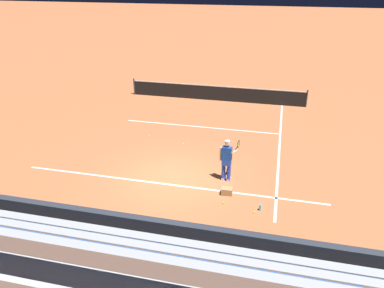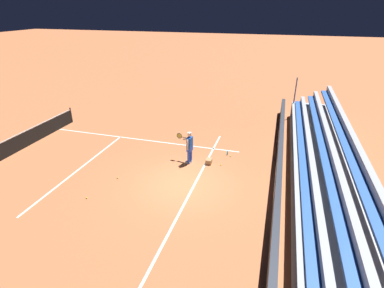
{
  "view_description": "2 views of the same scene",
  "coord_description": "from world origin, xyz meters",
  "px_view_note": "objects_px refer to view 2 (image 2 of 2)",
  "views": [
    {
      "loc": [
        3.8,
        -12.4,
        7.55
      ],
      "look_at": [
        0.48,
        1.45,
        0.89
      ],
      "focal_mm": 35.0,
      "sensor_mm": 36.0,
      "label": 1
    },
    {
      "loc": [
        -11.15,
        -3.72,
        7.55
      ],
      "look_at": [
        2.01,
        0.17,
        1.15
      ],
      "focal_mm": 28.0,
      "sensor_mm": 36.0,
      "label": 2
    }
  ],
  "objects_px": {
    "tennis_player": "(189,147)",
    "tennis_net": "(7,148)",
    "water_bottle": "(227,153)",
    "tennis_ball_far_right": "(118,178)",
    "tennis_ball_stray_back": "(87,198)",
    "ball_box_cardboard": "(209,161)",
    "tennis_ball_by_box": "(221,165)",
    "tennis_ball_far_left": "(230,156)"
  },
  "relations": [
    {
      "from": "tennis_ball_far_left",
      "to": "tennis_ball_far_right",
      "type": "distance_m",
      "value": 6.1
    },
    {
      "from": "tennis_ball_by_box",
      "to": "tennis_ball_far_right",
      "type": "relative_size",
      "value": 1.0
    },
    {
      "from": "tennis_player",
      "to": "tennis_ball_far_right",
      "type": "relative_size",
      "value": 25.98
    },
    {
      "from": "tennis_player",
      "to": "tennis_net",
      "type": "distance_m",
      "value": 9.93
    },
    {
      "from": "tennis_player",
      "to": "tennis_ball_stray_back",
      "type": "distance_m",
      "value": 5.52
    },
    {
      "from": "tennis_player",
      "to": "tennis_ball_far_left",
      "type": "bearing_deg",
      "value": -57.36
    },
    {
      "from": "tennis_ball_far_right",
      "to": "water_bottle",
      "type": "distance_m",
      "value": 6.07
    },
    {
      "from": "tennis_player",
      "to": "tennis_ball_stray_back",
      "type": "xyz_separation_m",
      "value": [
        -4.36,
        3.28,
        -0.86
      ]
    },
    {
      "from": "tennis_ball_by_box",
      "to": "water_bottle",
      "type": "height_order",
      "value": "water_bottle"
    },
    {
      "from": "tennis_ball_by_box",
      "to": "tennis_net",
      "type": "xyz_separation_m",
      "value": [
        -2.29,
        11.35,
        0.46
      ]
    },
    {
      "from": "tennis_ball_by_box",
      "to": "ball_box_cardboard",
      "type": "bearing_deg",
      "value": 88.18
    },
    {
      "from": "tennis_player",
      "to": "tennis_ball_far_left",
      "type": "distance_m",
      "value": 2.49
    },
    {
      "from": "tennis_ball_stray_back",
      "to": "tennis_player",
      "type": "bearing_deg",
      "value": -37.01
    },
    {
      "from": "tennis_player",
      "to": "tennis_ball_far_left",
      "type": "xyz_separation_m",
      "value": [
        1.26,
        -1.97,
        -0.86
      ]
    },
    {
      "from": "water_bottle",
      "to": "tennis_ball_far_right",
      "type": "bearing_deg",
      "value": 130.68
    },
    {
      "from": "tennis_ball_far_right",
      "to": "tennis_ball_stray_back",
      "type": "distance_m",
      "value": 1.91
    },
    {
      "from": "tennis_ball_far_left",
      "to": "tennis_ball_stray_back",
      "type": "relative_size",
      "value": 1.0
    },
    {
      "from": "tennis_ball_by_box",
      "to": "tennis_player",
      "type": "bearing_deg",
      "value": 95.45
    },
    {
      "from": "water_bottle",
      "to": "tennis_player",
      "type": "bearing_deg",
      "value": 129.42
    },
    {
      "from": "tennis_ball_far_right",
      "to": "water_bottle",
      "type": "height_order",
      "value": "water_bottle"
    },
    {
      "from": "tennis_ball_by_box",
      "to": "water_bottle",
      "type": "xyz_separation_m",
      "value": [
        1.29,
        -0.1,
        0.08
      ]
    },
    {
      "from": "ball_box_cardboard",
      "to": "tennis_ball_far_left",
      "type": "xyz_separation_m",
      "value": [
        1.08,
        -0.95,
        -0.1
      ]
    },
    {
      "from": "ball_box_cardboard",
      "to": "tennis_ball_by_box",
      "type": "height_order",
      "value": "ball_box_cardboard"
    },
    {
      "from": "tennis_player",
      "to": "tennis_ball_far_left",
      "type": "relative_size",
      "value": 25.98
    },
    {
      "from": "ball_box_cardboard",
      "to": "tennis_ball_far_left",
      "type": "distance_m",
      "value": 1.44
    },
    {
      "from": "tennis_player",
      "to": "tennis_ball_far_left",
      "type": "height_order",
      "value": "tennis_player"
    },
    {
      "from": "tennis_ball_far_right",
      "to": "tennis_net",
      "type": "height_order",
      "value": "tennis_net"
    },
    {
      "from": "ball_box_cardboard",
      "to": "water_bottle",
      "type": "height_order",
      "value": "ball_box_cardboard"
    },
    {
      "from": "tennis_ball_by_box",
      "to": "tennis_ball_far_right",
      "type": "height_order",
      "value": "same"
    },
    {
      "from": "tennis_ball_far_left",
      "to": "tennis_ball_by_box",
      "type": "bearing_deg",
      "value": 164.49
    },
    {
      "from": "tennis_player",
      "to": "tennis_net",
      "type": "height_order",
      "value": "tennis_player"
    },
    {
      "from": "tennis_ball_far_right",
      "to": "ball_box_cardboard",
      "type": "bearing_deg",
      "value": -55.11
    },
    {
      "from": "tennis_ball_far_left",
      "to": "tennis_ball_by_box",
      "type": "xyz_separation_m",
      "value": [
        -1.1,
        0.31,
        0.0
      ]
    },
    {
      "from": "ball_box_cardboard",
      "to": "tennis_ball_far_right",
      "type": "xyz_separation_m",
      "value": [
        -2.68,
        3.85,
        -0.1
      ]
    },
    {
      "from": "tennis_ball_stray_back",
      "to": "tennis_net",
      "type": "xyz_separation_m",
      "value": [
        2.22,
        6.41,
        0.46
      ]
    },
    {
      "from": "water_bottle",
      "to": "ball_box_cardboard",
      "type": "bearing_deg",
      "value": 149.37
    },
    {
      "from": "tennis_ball_stray_back",
      "to": "water_bottle",
      "type": "bearing_deg",
      "value": -41.0
    },
    {
      "from": "tennis_net",
      "to": "tennis_ball_far_left",
      "type": "bearing_deg",
      "value": -73.76
    },
    {
      "from": "tennis_ball_far_left",
      "to": "water_bottle",
      "type": "bearing_deg",
      "value": 46.61
    },
    {
      "from": "tennis_ball_far_left",
      "to": "tennis_ball_stray_back",
      "type": "distance_m",
      "value": 7.69
    },
    {
      "from": "tennis_ball_by_box",
      "to": "tennis_ball_far_left",
      "type": "bearing_deg",
      "value": -15.51
    },
    {
      "from": "tennis_ball_far_right",
      "to": "water_bottle",
      "type": "xyz_separation_m",
      "value": [
        3.95,
        -4.6,
        0.08
      ]
    }
  ]
}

